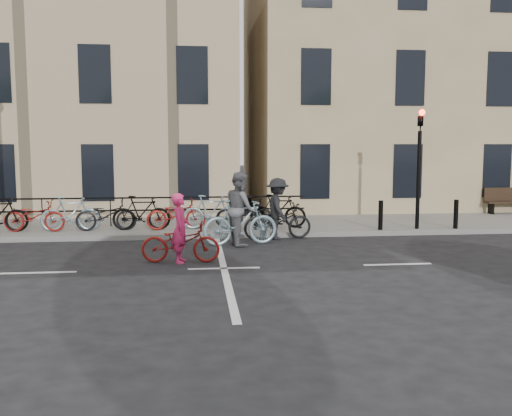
{
  "coord_description": "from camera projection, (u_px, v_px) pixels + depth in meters",
  "views": [
    {
      "loc": [
        -0.62,
        -12.46,
        2.77
      ],
      "look_at": [
        0.96,
        2.2,
        1.1
      ],
      "focal_mm": 40.0,
      "sensor_mm": 36.0,
      "label": 1
    }
  ],
  "objects": [
    {
      "name": "parked_bikes",
      "position": [
        123.0,
        214.0,
        17.29
      ],
      "size": [
        11.45,
        1.23,
        1.05
      ],
      "color": "black",
      "rests_on": "sidewalk"
    },
    {
      "name": "bollard_west",
      "position": [
        456.0,
        214.0,
        17.61
      ],
      "size": [
        0.14,
        0.14,
        0.9
      ],
      "primitive_type": "cylinder",
      "color": "black",
      "rests_on": "sidewalk"
    },
    {
      "name": "bench",
      "position": [
        505.0,
        200.0,
        21.42
      ],
      "size": [
        1.6,
        0.41,
        0.97
      ],
      "color": "black",
      "rests_on": "sidewalk"
    },
    {
      "name": "cyclist_dark",
      "position": [
        278.0,
        215.0,
        16.5
      ],
      "size": [
        2.08,
        1.23,
        1.79
      ],
      "rotation": [
        0.0,
        0.0,
        1.7
      ],
      "color": "black",
      "rests_on": "ground"
    },
    {
      "name": "cyclist_grey",
      "position": [
        240.0,
        216.0,
        15.56
      ],
      "size": [
        2.15,
        1.1,
        2.01
      ],
      "rotation": [
        0.0,
        0.0,
        1.75
      ],
      "color": "#7F9CA6",
      "rests_on": "ground"
    },
    {
      "name": "sidewalk",
      "position": [
        89.0,
        228.0,
        18.18
      ],
      "size": [
        46.0,
        4.0,
        0.15
      ],
      "primitive_type": "cube",
      "color": "slate",
      "rests_on": "ground"
    },
    {
      "name": "cyclist_pink",
      "position": [
        180.0,
        239.0,
        13.28
      ],
      "size": [
        1.88,
        0.81,
        1.63
      ],
      "rotation": [
        0.0,
        0.0,
        1.47
      ],
      "color": "maroon",
      "rests_on": "ground"
    },
    {
      "name": "bollard_east",
      "position": [
        381.0,
        215.0,
        17.35
      ],
      "size": [
        0.14,
        0.14,
        0.9
      ],
      "primitive_type": "cylinder",
      "color": "black",
      "rests_on": "sidewalk"
    },
    {
      "name": "building_east",
      "position": [
        407.0,
        69.0,
        25.8
      ],
      "size": [
        14.0,
        10.0,
        12.0
      ],
      "primitive_type": "cube",
      "color": "tan",
      "rests_on": "sidewalk"
    },
    {
      "name": "traffic_light",
      "position": [
        419.0,
        154.0,
        17.36
      ],
      "size": [
        0.18,
        0.3,
        3.9
      ],
      "color": "black",
      "rests_on": "sidewalk"
    },
    {
      "name": "ground",
      "position": [
        224.0,
        269.0,
        12.69
      ],
      "size": [
        120.0,
        120.0,
        0.0
      ],
      "primitive_type": "plane",
      "color": "black",
      "rests_on": "ground"
    }
  ]
}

